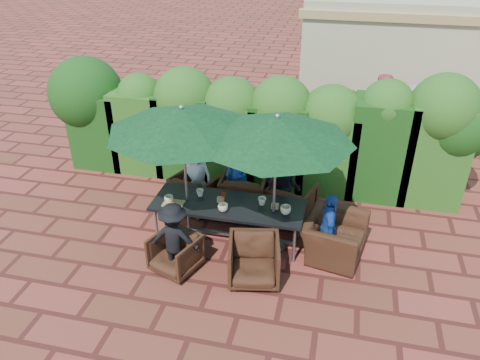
% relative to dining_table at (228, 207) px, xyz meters
% --- Properties ---
extents(ground, '(80.00, 80.00, 0.00)m').
position_rel_dining_table_xyz_m(ground, '(0.02, -0.06, -0.68)').
color(ground, maroon).
rests_on(ground, ground).
extents(dining_table, '(2.57, 0.90, 0.75)m').
position_rel_dining_table_xyz_m(dining_table, '(0.00, 0.00, 0.00)').
color(dining_table, black).
rests_on(dining_table, ground).
extents(umbrella_left, '(2.44, 2.44, 2.46)m').
position_rel_dining_table_xyz_m(umbrella_left, '(-0.72, -0.03, 1.54)').
color(umbrella_left, gray).
rests_on(umbrella_left, ground).
extents(umbrella_right, '(2.39, 2.39, 2.46)m').
position_rel_dining_table_xyz_m(umbrella_right, '(0.78, -0.04, 1.54)').
color(umbrella_right, gray).
rests_on(umbrella_right, ground).
extents(chair_far_left, '(0.99, 0.96, 0.80)m').
position_rel_dining_table_xyz_m(chair_far_left, '(-0.86, 0.86, -0.28)').
color(chair_far_left, black).
rests_on(chair_far_left, ground).
extents(chair_far_mid, '(0.88, 0.83, 0.87)m').
position_rel_dining_table_xyz_m(chair_far_mid, '(0.05, 1.02, -0.24)').
color(chair_far_mid, black).
rests_on(chair_far_mid, ground).
extents(chair_far_right, '(0.94, 0.91, 0.78)m').
position_rel_dining_table_xyz_m(chair_far_right, '(0.97, 0.93, -0.29)').
color(chair_far_right, black).
rests_on(chair_far_right, ground).
extents(chair_near_left, '(0.85, 0.83, 0.70)m').
position_rel_dining_table_xyz_m(chair_near_left, '(-0.63, -0.94, -0.33)').
color(chair_near_left, black).
rests_on(chair_near_left, ground).
extents(chair_near_right, '(0.90, 0.86, 0.80)m').
position_rel_dining_table_xyz_m(chair_near_right, '(0.63, -0.89, -0.28)').
color(chair_near_right, black).
rests_on(chair_near_right, ground).
extents(chair_end_right, '(0.89, 1.18, 0.93)m').
position_rel_dining_table_xyz_m(chair_end_right, '(1.81, 0.02, -0.21)').
color(chair_end_right, black).
rests_on(chair_end_right, ground).
extents(adult_far_left, '(0.73, 0.54, 1.32)m').
position_rel_dining_table_xyz_m(adult_far_left, '(-0.86, 0.98, -0.02)').
color(adult_far_left, silver).
rests_on(adult_far_left, ground).
extents(adult_far_mid, '(0.58, 0.51, 1.39)m').
position_rel_dining_table_xyz_m(adult_far_mid, '(-0.07, 1.02, 0.02)').
color(adult_far_mid, '#1D439E').
rests_on(adult_far_mid, ground).
extents(adult_far_right, '(0.64, 0.41, 1.29)m').
position_rel_dining_table_xyz_m(adult_far_right, '(0.83, 0.88, -0.03)').
color(adult_far_right, black).
rests_on(adult_far_right, ground).
extents(adult_near_left, '(0.80, 0.40, 1.23)m').
position_rel_dining_table_xyz_m(adult_near_left, '(-0.62, -0.96, -0.06)').
color(adult_near_left, black).
rests_on(adult_near_left, ground).
extents(adult_end_right, '(0.47, 0.75, 1.18)m').
position_rel_dining_table_xyz_m(adult_end_right, '(1.70, -0.06, -0.09)').
color(adult_end_right, '#1D439E').
rests_on(adult_end_right, ground).
extents(child_left, '(0.27, 0.22, 0.73)m').
position_rel_dining_table_xyz_m(child_left, '(-0.33, 1.03, -0.31)').
color(child_left, '#CF4965').
rests_on(child_left, ground).
extents(child_right, '(0.31, 0.26, 0.84)m').
position_rel_dining_table_xyz_m(child_right, '(0.52, 1.14, -0.26)').
color(child_right, '#814595').
rests_on(child_right, ground).
extents(pedestrian_a, '(1.52, 0.79, 1.55)m').
position_rel_dining_table_xyz_m(pedestrian_a, '(1.85, 4.02, 0.10)').
color(pedestrian_a, green).
rests_on(pedestrian_a, ground).
extents(pedestrian_b, '(1.05, 0.86, 1.89)m').
position_rel_dining_table_xyz_m(pedestrian_b, '(2.53, 4.29, 0.27)').
color(pedestrian_b, '#CF4965').
rests_on(pedestrian_b, ground).
extents(pedestrian_c, '(1.08, 1.11, 1.65)m').
position_rel_dining_table_xyz_m(pedestrian_c, '(3.28, 4.39, 0.15)').
color(pedestrian_c, gray).
rests_on(pedestrian_c, ground).
extents(cup_a, '(0.15, 0.15, 0.12)m').
position_rel_dining_table_xyz_m(cup_a, '(-0.99, -0.17, 0.13)').
color(cup_a, beige).
rests_on(cup_a, dining_table).
extents(cup_b, '(0.13, 0.13, 0.12)m').
position_rel_dining_table_xyz_m(cup_b, '(-0.54, 0.14, 0.14)').
color(cup_b, beige).
rests_on(cup_b, dining_table).
extents(cup_c, '(0.17, 0.17, 0.13)m').
position_rel_dining_table_xyz_m(cup_c, '(-0.03, -0.23, 0.14)').
color(cup_c, beige).
rests_on(cup_c, dining_table).
extents(cup_d, '(0.14, 0.14, 0.13)m').
position_rel_dining_table_xyz_m(cup_d, '(0.56, 0.11, 0.14)').
color(cup_d, beige).
rests_on(cup_d, dining_table).
extents(cup_e, '(0.18, 0.18, 0.14)m').
position_rel_dining_table_xyz_m(cup_e, '(0.98, -0.07, 0.14)').
color(cup_e, beige).
rests_on(cup_e, dining_table).
extents(ketchup_bottle, '(0.04, 0.04, 0.17)m').
position_rel_dining_table_xyz_m(ketchup_bottle, '(-0.10, 0.06, 0.16)').
color(ketchup_bottle, '#B20C0A').
rests_on(ketchup_bottle, dining_table).
extents(sauce_bottle, '(0.04, 0.04, 0.17)m').
position_rel_dining_table_xyz_m(sauce_bottle, '(-0.08, 0.06, 0.16)').
color(sauce_bottle, '#4C230C').
rests_on(sauce_bottle, dining_table).
extents(serving_tray, '(0.35, 0.25, 0.02)m').
position_rel_dining_table_xyz_m(serving_tray, '(-0.90, -0.21, 0.08)').
color(serving_tray, olive).
rests_on(serving_tray, dining_table).
extents(number_block_left, '(0.12, 0.06, 0.10)m').
position_rel_dining_table_xyz_m(number_block_left, '(-0.13, 0.02, 0.12)').
color(number_block_left, tan).
rests_on(number_block_left, dining_table).
extents(number_block_right, '(0.12, 0.06, 0.10)m').
position_rel_dining_table_xyz_m(number_block_right, '(0.79, 0.03, 0.12)').
color(number_block_right, tan).
rests_on(number_block_right, dining_table).
extents(hedge_wall, '(9.10, 1.60, 2.57)m').
position_rel_dining_table_xyz_m(hedge_wall, '(0.05, 2.26, 0.66)').
color(hedge_wall, '#133A10').
rests_on(hedge_wall, ground).
extents(building, '(6.20, 3.08, 3.20)m').
position_rel_dining_table_xyz_m(building, '(3.52, 6.93, 0.93)').
color(building, '#BAAC8A').
rests_on(building, ground).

